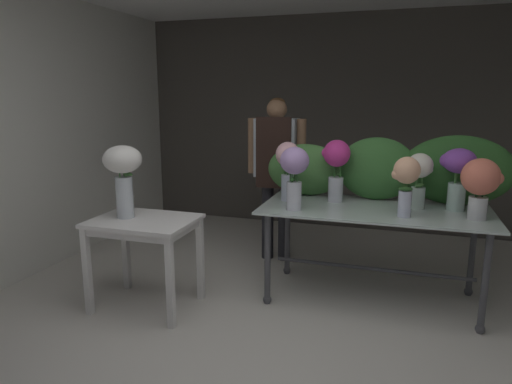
# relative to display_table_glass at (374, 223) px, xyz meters

# --- Properties ---
(ground_plane) EXTENTS (8.24, 8.24, 0.00)m
(ground_plane) POSITION_rel_display_table_glass_xyz_m (-0.52, 0.28, -0.66)
(ground_plane) COLOR beige
(wall_back) EXTENTS (5.25, 0.12, 2.63)m
(wall_back) POSITION_rel_display_table_glass_xyz_m (-0.52, 2.15, 0.65)
(wall_back) COLOR #4C4742
(wall_back) RESTS_ON ground
(wall_left) EXTENTS (0.12, 3.87, 2.63)m
(wall_left) POSITION_rel_display_table_glass_xyz_m (-3.15, 0.28, 0.65)
(wall_left) COLOR silver
(wall_left) RESTS_ON ground
(display_table_glass) EXTENTS (1.79, 0.87, 0.79)m
(display_table_glass) POSITION_rel_display_table_glass_xyz_m (0.00, 0.00, 0.00)
(display_table_glass) COLOR #B3C4BF
(display_table_glass) RESTS_ON ground
(side_table_white) EXTENTS (0.79, 0.60, 0.73)m
(side_table_white) POSITION_rel_display_table_glass_xyz_m (-1.70, -0.68, -0.03)
(side_table_white) COLOR white
(side_table_white) RESTS_ON ground
(florist) EXTENTS (0.59, 0.24, 1.64)m
(florist) POSITION_rel_display_table_glass_xyz_m (-1.01, 0.70, 0.36)
(florist) COLOR #232328
(florist) RESTS_ON ground
(foliage_backdrop) EXTENTS (2.04, 0.25, 0.57)m
(foliage_backdrop) POSITION_rel_display_table_glass_xyz_m (0.11, 0.32, 0.39)
(foliage_backdrop) COLOR #477F3D
(foliage_backdrop) RESTS_ON display_table_glass
(vase_blush_anemones) EXTENTS (0.22, 0.20, 0.50)m
(vase_blush_anemones) POSITION_rel_display_table_glass_xyz_m (-0.73, 0.06, 0.44)
(vase_blush_anemones) COLOR silver
(vase_blush_anemones) RESTS_ON display_table_glass
(vase_peach_roses) EXTENTS (0.20, 0.19, 0.45)m
(vase_peach_roses) POSITION_rel_display_table_glass_xyz_m (0.22, -0.21, 0.41)
(vase_peach_roses) COLOR silver
(vase_peach_roses) RESTS_ON display_table_glass
(vase_coral_tulips) EXTENTS (0.28, 0.27, 0.45)m
(vase_coral_tulips) POSITION_rel_display_table_glass_xyz_m (0.73, -0.12, 0.40)
(vase_coral_tulips) COLOR silver
(vase_coral_tulips) RESTS_ON display_table_glass
(vase_ivory_hydrangea) EXTENTS (0.22, 0.20, 0.44)m
(vase_ivory_hydrangea) POSITION_rel_display_table_glass_xyz_m (0.32, 0.09, 0.40)
(vase_ivory_hydrangea) COLOR silver
(vase_ivory_hydrangea) RESTS_ON display_table_glass
(vase_lilac_carnations) EXTENTS (0.23, 0.23, 0.50)m
(vase_lilac_carnations) POSITION_rel_display_table_glass_xyz_m (-0.61, -0.25, 0.43)
(vase_lilac_carnations) COLOR silver
(vase_lilac_carnations) RESTS_ON display_table_glass
(vase_violet_peonies) EXTENTS (0.28, 0.25, 0.49)m
(vase_violet_peonies) POSITION_rel_display_table_glass_xyz_m (0.61, 0.12, 0.43)
(vase_violet_peonies) COLOR silver
(vase_violet_peonies) RESTS_ON display_table_glass
(vase_magenta_dahlias) EXTENTS (0.24, 0.22, 0.52)m
(vase_magenta_dahlias) POSITION_rel_display_table_glass_xyz_m (-0.34, 0.13, 0.44)
(vase_magenta_dahlias) COLOR silver
(vase_magenta_dahlias) RESTS_ON display_table_glass
(vase_white_roses_tall) EXTENTS (0.30, 0.30, 0.57)m
(vase_white_roses_tall) POSITION_rel_display_table_glass_xyz_m (-1.86, -0.68, 0.44)
(vase_white_roses_tall) COLOR silver
(vase_white_roses_tall) RESTS_ON side_table_white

